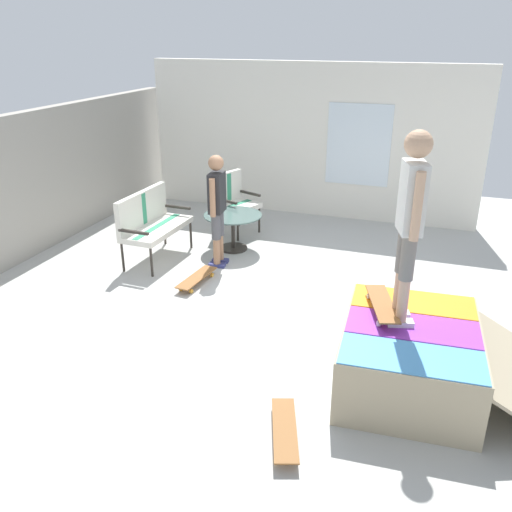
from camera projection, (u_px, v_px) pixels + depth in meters
ground_plane at (271, 308)px, 6.80m from camera, size 12.00×12.00×0.10m
back_wall_cinderblock at (1, 194)px, 7.59m from camera, size 9.00×0.20×2.11m
house_facade at (310, 141)px, 9.71m from camera, size 0.23×6.00×2.71m
skate_ramp at (413, 356)px, 5.13m from camera, size 1.69×2.18×0.64m
patio_bench at (150, 219)px, 7.94m from camera, size 1.27×0.59×1.02m
patio_chair_near_house at (233, 197)px, 9.01m from camera, size 0.78×0.74×1.02m
patio_table at (233, 225)px, 8.36m from camera, size 0.90×0.90×0.57m
person_watching at (217, 203)px, 7.59m from camera, size 0.48×0.27×1.62m
person_skater at (410, 214)px, 4.70m from camera, size 0.46×0.31×1.79m
skateboard_by_bench at (197, 278)px, 7.31m from camera, size 0.82×0.28×0.10m
skateboard_spare at (285, 430)px, 4.53m from camera, size 0.82×0.45×0.10m
skateboard_on_ramp at (382, 304)px, 5.24m from camera, size 0.82×0.43×0.10m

